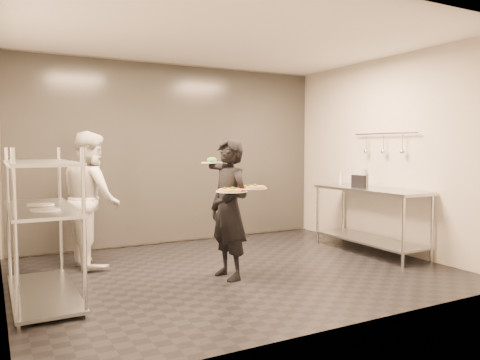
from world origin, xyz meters
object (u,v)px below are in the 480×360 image
pass_rack (42,222)px  salad_plate (212,161)px  waiter (229,209)px  prep_counter (370,209)px  pizza_plate_far (253,187)px  chef (91,199)px  pizza_plate_near (232,190)px  bottle_dark (366,180)px  bottle_green (365,178)px  bottle_clear (341,178)px  pos_monitor (359,182)px

pass_rack → salad_plate: 1.97m
waiter → salad_plate: bearing=-174.4°
prep_counter → pizza_plate_far: bearing=-168.0°
chef → pizza_plate_near: size_ratio=4.96×
pizza_plate_near → bottle_dark: size_ratio=1.71×
pizza_plate_far → bottle_green: bottle_green is taller
pizza_plate_far → bottle_clear: 2.52m
pass_rack → pizza_plate_near: (1.87, -0.46, 0.27)m
waiter → pizza_plate_near: 0.34m
bottle_green → bottle_clear: bearing=79.0°
salad_plate → bottle_green: (2.37, -0.03, -0.28)m
pass_rack → bottle_clear: (4.38, 0.70, 0.26)m
pass_rack → prep_counter: pass_rack is taller
pizza_plate_far → salad_plate: salad_plate is taller
pizza_plate_near → pizza_plate_far: (0.27, -0.00, 0.02)m
chef → pos_monitor: (3.53, -0.99, 0.16)m
pizza_plate_far → bottle_dark: bearing=15.0°
chef → salad_plate: 1.66m
chef → prep_counter: bearing=-112.2°
pizza_plate_near → pizza_plate_far: bearing=-0.1°
pos_monitor → bottle_dark: (0.17, 0.03, 0.01)m
pass_rack → salad_plate: bearing=2.1°
prep_counter → bottle_clear: bottle_clear is taller
pass_rack → waiter: 1.97m
prep_counter → bottle_dark: (0.05, 0.14, 0.39)m
pizza_plate_near → chef: bearing=127.3°
waiter → bottle_clear: waiter is taller
salad_plate → bottle_clear: bearing=14.1°
bottle_green → bottle_dark: size_ratio=1.40×
waiter → bottle_clear: size_ratio=7.66×
pizza_plate_far → bottle_green: bearing=13.3°
pizza_plate_near → bottle_clear: bottle_clear is taller
waiter → pizza_plate_near: bearing=-27.6°
pass_rack → pizza_plate_near: 1.95m
pass_rack → chef: (0.68, 1.10, 0.08)m
chef → pos_monitor: bearing=-111.2°
bottle_clear → bottle_dark: 0.56m
chef → bottle_clear: 3.73m
pizza_plate_near → pizza_plate_far: pizza_plate_far is taller
prep_counter → pizza_plate_far: (-2.19, -0.46, 0.43)m
chef → pizza_plate_far: (1.46, -1.56, 0.20)m
pos_monitor → waiter: bearing=-171.7°
chef → bottle_dark: (3.70, -0.96, 0.17)m
pos_monitor → bottle_green: bearing=-59.3°
pizza_plate_far → chef: bearing=133.1°
chef → bottle_clear: size_ratio=8.20×
waiter → bottle_dark: 2.47m
prep_counter → salad_plate: size_ratio=7.10×
waiter → bottle_green: (2.30, 0.27, 0.26)m
pass_rack → prep_counter: (4.33, 0.00, -0.14)m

